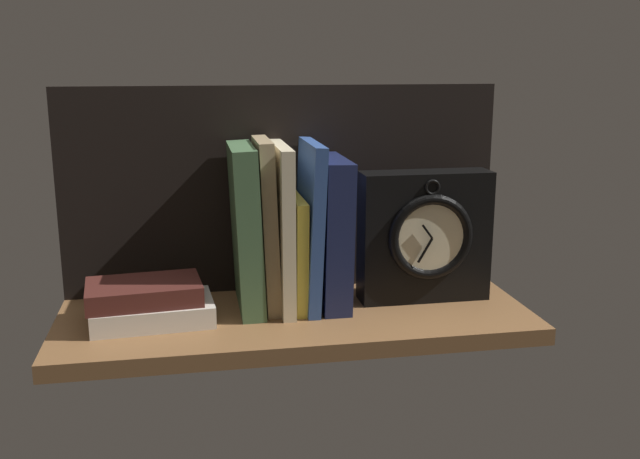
# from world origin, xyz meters

# --- Properties ---
(ground_plane) EXTENTS (0.71, 0.27, 0.03)m
(ground_plane) POSITION_xyz_m (0.00, 0.00, -0.01)
(ground_plane) COLOR brown
(back_panel) EXTENTS (0.71, 0.01, 0.33)m
(back_panel) POSITION_xyz_m (0.00, 0.13, 0.17)
(back_panel) COLOR black
(back_panel) RESTS_ON ground_plane
(book_green_romantic) EXTENTS (0.04, 0.15, 0.25)m
(book_green_romantic) POSITION_xyz_m (-0.07, 0.04, 0.13)
(book_green_romantic) COLOR #476B44
(book_green_romantic) RESTS_ON ground_plane
(book_tan_shortstories) EXTENTS (0.03, 0.13, 0.26)m
(book_tan_shortstories) POSITION_xyz_m (-0.04, 0.04, 0.13)
(book_tan_shortstories) COLOR tan
(book_tan_shortstories) RESTS_ON ground_plane
(book_cream_twain) EXTENTS (0.02, 0.16, 0.25)m
(book_cream_twain) POSITION_xyz_m (-0.01, 0.04, 0.12)
(book_cream_twain) COLOR beige
(book_cream_twain) RESTS_ON ground_plane
(book_yellow_seinlanguage) EXTENTS (0.02, 0.14, 0.17)m
(book_yellow_seinlanguage) POSITION_xyz_m (0.01, 0.04, 0.09)
(book_yellow_seinlanguage) COLOR gold
(book_yellow_seinlanguage) RESTS_ON ground_plane
(book_blue_modern) EXTENTS (0.03, 0.16, 0.25)m
(book_blue_modern) POSITION_xyz_m (0.03, 0.04, 0.13)
(book_blue_modern) COLOR #2D4C8E
(book_blue_modern) RESTS_ON ground_plane
(book_navy_bierce) EXTENTS (0.05, 0.16, 0.23)m
(book_navy_bierce) POSITION_xyz_m (0.06, 0.04, 0.11)
(book_navy_bierce) COLOR #192147
(book_navy_bierce) RESTS_ON ground_plane
(framed_clock) EXTENTS (0.20, 0.07, 0.20)m
(framed_clock) POSITION_xyz_m (0.21, 0.03, 0.10)
(framed_clock) COLOR black
(framed_clock) RESTS_ON ground_plane
(book_stack_side) EXTENTS (0.19, 0.12, 0.06)m
(book_stack_side) POSITION_xyz_m (-0.22, -0.00, 0.03)
(book_stack_side) COLOR beige
(book_stack_side) RESTS_ON ground_plane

